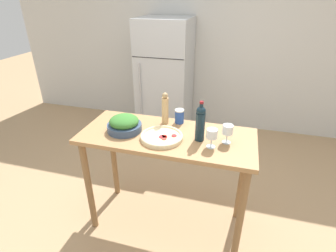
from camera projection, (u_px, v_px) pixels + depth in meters
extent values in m
plane|color=tan|center=(167.00, 220.00, 2.54)|extent=(14.00, 14.00, 0.00)
cube|color=silver|center=(209.00, 43.00, 3.88)|extent=(6.40, 0.06, 2.60)
cube|color=#B7BCC1|center=(165.00, 78.00, 3.87)|extent=(0.73, 0.71, 1.67)
cube|color=black|center=(157.00, 58.00, 3.40)|extent=(0.71, 0.01, 0.01)
cylinder|color=#B2B2B7|center=(140.00, 90.00, 3.65)|extent=(0.02, 0.02, 0.75)
cube|color=#A87A4C|center=(167.00, 136.00, 2.11)|extent=(1.40, 0.60, 0.04)
cylinder|color=olive|center=(89.00, 187.00, 2.28)|extent=(0.06, 0.06, 0.92)
cylinder|color=olive|center=(240.00, 218.00, 1.97)|extent=(0.06, 0.06, 0.92)
cylinder|color=olive|center=(114.00, 157.00, 2.69)|extent=(0.06, 0.06, 0.92)
cylinder|color=olive|center=(242.00, 179.00, 2.38)|extent=(0.06, 0.06, 0.92)
cylinder|color=#142833|center=(200.00, 127.00, 1.98)|extent=(0.07, 0.07, 0.23)
sphere|color=#142833|center=(201.00, 111.00, 1.92)|extent=(0.07, 0.07, 0.07)
cylinder|color=#142833|center=(201.00, 107.00, 1.90)|extent=(0.03, 0.03, 0.06)
cylinder|color=maroon|center=(202.00, 102.00, 1.89)|extent=(0.03, 0.03, 0.02)
cylinder|color=silver|center=(211.00, 147.00, 1.93)|extent=(0.07, 0.07, 0.00)
cylinder|color=silver|center=(211.00, 142.00, 1.92)|extent=(0.01, 0.01, 0.07)
cylinder|color=white|center=(212.00, 134.00, 1.88)|extent=(0.08, 0.08, 0.07)
cylinder|color=maroon|center=(212.00, 136.00, 1.89)|extent=(0.07, 0.07, 0.03)
cylinder|color=silver|center=(226.00, 142.00, 1.99)|extent=(0.07, 0.07, 0.00)
cylinder|color=silver|center=(227.00, 138.00, 1.98)|extent=(0.01, 0.01, 0.07)
cylinder|color=white|center=(228.00, 129.00, 1.94)|extent=(0.08, 0.08, 0.07)
cylinder|color=maroon|center=(227.00, 132.00, 1.95)|extent=(0.07, 0.07, 0.02)
cylinder|color=tan|center=(165.00, 111.00, 2.23)|extent=(0.06, 0.06, 0.23)
sphere|color=tan|center=(165.00, 95.00, 2.17)|extent=(0.05, 0.05, 0.05)
cylinder|color=#384C6B|center=(125.00, 127.00, 2.15)|extent=(0.28, 0.28, 0.06)
ellipsoid|color=#38752D|center=(124.00, 121.00, 2.12)|extent=(0.24, 0.24, 0.10)
cylinder|color=beige|center=(162.00, 137.00, 2.04)|extent=(0.33, 0.33, 0.02)
torus|color=beige|center=(162.00, 136.00, 2.03)|extent=(0.33, 0.33, 0.02)
cylinder|color=red|center=(165.00, 137.00, 2.01)|extent=(0.03, 0.03, 0.01)
cylinder|color=red|center=(174.00, 136.00, 2.03)|extent=(0.04, 0.04, 0.01)
cylinder|color=red|center=(164.00, 136.00, 2.03)|extent=(0.04, 0.04, 0.01)
cylinder|color=red|center=(162.00, 137.00, 2.02)|extent=(0.05, 0.05, 0.01)
cylinder|color=red|center=(164.00, 139.00, 1.99)|extent=(0.04, 0.04, 0.01)
cylinder|color=#284CA3|center=(179.00, 117.00, 2.26)|extent=(0.08, 0.08, 0.11)
cylinder|color=white|center=(180.00, 110.00, 2.24)|extent=(0.08, 0.08, 0.01)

